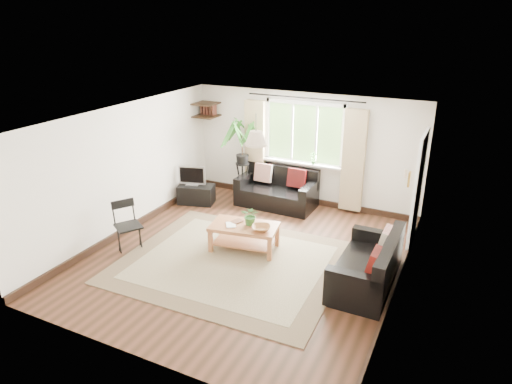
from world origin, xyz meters
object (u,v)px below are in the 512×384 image
at_px(sofa_right, 366,263).
at_px(folding_chair, 128,227).
at_px(tv_stand, 196,194).
at_px(palm_stand, 242,160).
at_px(coffee_table, 244,237).
at_px(sofa_back, 276,189).

bearing_deg(sofa_right, folding_chair, -79.88).
distance_m(tv_stand, palm_stand, 1.25).
height_order(coffee_table, palm_stand, palm_stand).
distance_m(tv_stand, folding_chair, 2.33).
bearing_deg(sofa_right, palm_stand, -124.68).
relative_size(tv_stand, palm_stand, 0.42).
bearing_deg(sofa_back, folding_chair, -116.54).
relative_size(sofa_back, sofa_right, 1.02).
xyz_separation_m(tv_stand, folding_chair, (0.11, -2.32, 0.23)).
distance_m(sofa_right, folding_chair, 4.04).
distance_m(sofa_back, palm_stand, 0.99).
xyz_separation_m(palm_stand, folding_chair, (-0.68, -3.00, -0.46)).
xyz_separation_m(sofa_back, tv_stand, (-1.64, -0.62, -0.19)).
xyz_separation_m(sofa_right, tv_stand, (-4.09, 1.63, -0.18)).
height_order(coffee_table, tv_stand, coffee_table).
xyz_separation_m(sofa_right, coffee_table, (-2.17, 0.19, -0.15)).
relative_size(sofa_right, folding_chair, 1.86).
xyz_separation_m(sofa_back, coffee_table, (0.28, -2.06, -0.15)).
height_order(tv_stand, folding_chair, folding_chair).
distance_m(coffee_table, palm_stand, 2.49).
bearing_deg(sofa_right, tv_stand, -111.38).
xyz_separation_m(sofa_right, palm_stand, (-3.30, 2.31, 0.51)).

